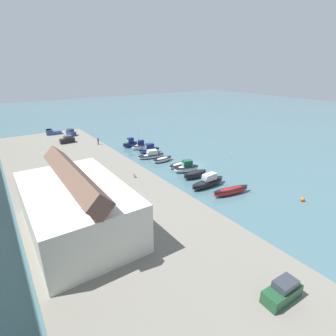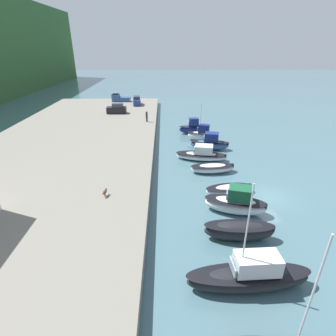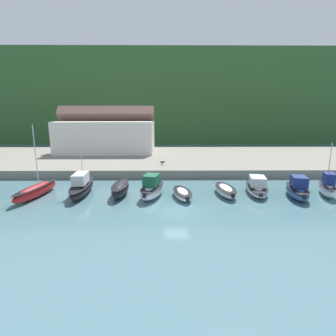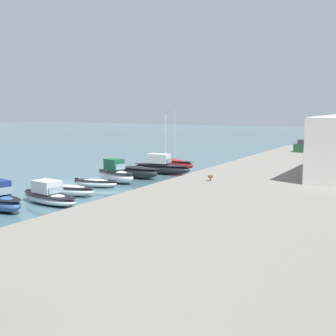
{
  "view_description": "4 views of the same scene",
  "coord_description": "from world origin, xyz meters",
  "px_view_note": "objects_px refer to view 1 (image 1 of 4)",
  "views": [
    {
      "loc": [
        -46.74,
        39.86,
        22.84
      ],
      "look_at": [
        -1.58,
        8.89,
        1.54
      ],
      "focal_mm": 28.0,
      "sensor_mm": 36.0,
      "label": 1
    },
    {
      "loc": [
        -24.11,
        11.52,
        14.94
      ],
      "look_at": [
        2.63,
        11.05,
        2.34
      ],
      "focal_mm": 28.0,
      "sensor_mm": 36.0,
      "label": 2
    },
    {
      "loc": [
        -1.12,
        -25.45,
        10.1
      ],
      "look_at": [
        -0.75,
        12.28,
        1.89
      ],
      "focal_mm": 28.0,
      "sensor_mm": 36.0,
      "label": 3
    },
    {
      "loc": [
        42.86,
        36.57,
        9.15
      ],
      "look_at": [
        -3.13,
        11.5,
        2.15
      ],
      "focal_mm": 50.0,
      "sensor_mm": 36.0,
      "label": 4
    }
  ],
  "objects_px": {
    "moored_boat_8": "(140,146)",
    "parked_car_2": "(67,140)",
    "moored_boat_3": "(186,168)",
    "moored_boat_1": "(208,182)",
    "parked_car_1": "(71,133)",
    "moored_boat_4": "(178,165)",
    "moored_boat_5": "(162,159)",
    "pickup_truck_0": "(52,132)",
    "person_on_quay": "(98,141)",
    "moored_boat_0": "(231,191)",
    "parked_car_0": "(282,292)",
    "moored_boat_2": "(195,174)",
    "dog_on_quay": "(134,175)",
    "moored_boat_7": "(149,149)",
    "mooring_buoy_0": "(303,199)",
    "moored_boat_9": "(130,144)",
    "moored_boat_6": "(151,155)"
  },
  "relations": [
    {
      "from": "moored_boat_8",
      "to": "parked_car_2",
      "type": "relative_size",
      "value": 1.52
    },
    {
      "from": "moored_boat_3",
      "to": "moored_boat_8",
      "type": "xyz_separation_m",
      "value": [
        21.26,
        0.37,
        0.03
      ]
    },
    {
      "from": "moored_boat_1",
      "to": "parked_car_1",
      "type": "distance_m",
      "value": 55.08
    },
    {
      "from": "moored_boat_8",
      "to": "parked_car_1",
      "type": "distance_m",
      "value": 27.11
    },
    {
      "from": "moored_boat_1",
      "to": "moored_boat_4",
      "type": "distance_m",
      "value": 12.49
    },
    {
      "from": "moored_boat_1",
      "to": "parked_car_2",
      "type": "xyz_separation_m",
      "value": [
        44.71,
        15.84,
        1.25
      ]
    },
    {
      "from": "moored_boat_5",
      "to": "pickup_truck_0",
      "type": "distance_m",
      "value": 44.21
    },
    {
      "from": "person_on_quay",
      "to": "parked_car_1",
      "type": "bearing_deg",
      "value": 11.93
    },
    {
      "from": "moored_boat_0",
      "to": "moored_boat_5",
      "type": "distance_m",
      "value": 22.87
    },
    {
      "from": "parked_car_0",
      "to": "moored_boat_2",
      "type": "bearing_deg",
      "value": -23.16
    },
    {
      "from": "parked_car_0",
      "to": "person_on_quay",
      "type": "relative_size",
      "value": 1.99
    },
    {
      "from": "pickup_truck_0",
      "to": "dog_on_quay",
      "type": "relative_size",
      "value": 5.47
    },
    {
      "from": "moored_boat_1",
      "to": "parked_car_0",
      "type": "bearing_deg",
      "value": 149.09
    },
    {
      "from": "moored_boat_2",
      "to": "moored_boat_5",
      "type": "distance_m",
      "value": 12.87
    },
    {
      "from": "moored_boat_7",
      "to": "parked_car_2",
      "type": "height_order",
      "value": "parked_car_2"
    },
    {
      "from": "dog_on_quay",
      "to": "moored_boat_0",
      "type": "bearing_deg",
      "value": -37.21
    },
    {
      "from": "moored_boat_1",
      "to": "moored_boat_8",
      "type": "xyz_separation_m",
      "value": [
        30.05,
        -0.92,
        0.07
      ]
    },
    {
      "from": "moored_boat_7",
      "to": "dog_on_quay",
      "type": "relative_size",
      "value": 7.23
    },
    {
      "from": "parked_car_1",
      "to": "dog_on_quay",
      "type": "bearing_deg",
      "value": 83.88
    },
    {
      "from": "moored_boat_3",
      "to": "moored_boat_7",
      "type": "distance_m",
      "value": 17.31
    },
    {
      "from": "moored_boat_7",
      "to": "moored_boat_1",
      "type": "bearing_deg",
      "value": -171.15
    },
    {
      "from": "moored_boat_2",
      "to": "parked_car_0",
      "type": "xyz_separation_m",
      "value": [
        -30.4,
        14.35,
        1.41
      ]
    },
    {
      "from": "moored_boat_5",
      "to": "parked_car_2",
      "type": "bearing_deg",
      "value": 26.39
    },
    {
      "from": "mooring_buoy_0",
      "to": "moored_boat_9",
      "type": "bearing_deg",
      "value": 11.97
    },
    {
      "from": "moored_boat_5",
      "to": "parked_car_0",
      "type": "bearing_deg",
      "value": 156.69
    },
    {
      "from": "moored_boat_1",
      "to": "parked_car_2",
      "type": "height_order",
      "value": "moored_boat_1"
    },
    {
      "from": "moored_boat_1",
      "to": "moored_boat_4",
      "type": "relative_size",
      "value": 1.55
    },
    {
      "from": "moored_boat_8",
      "to": "parked_car_1",
      "type": "height_order",
      "value": "moored_boat_8"
    },
    {
      "from": "moored_boat_5",
      "to": "moored_boat_4",
      "type": "bearing_deg",
      "value": -175.32
    },
    {
      "from": "moored_boat_5",
      "to": "moored_boat_7",
      "type": "distance_m",
      "value": 8.42
    },
    {
      "from": "moored_boat_0",
      "to": "mooring_buoy_0",
      "type": "xyz_separation_m",
      "value": [
        -9.18,
        -8.8,
        -0.41
      ]
    },
    {
      "from": "moored_boat_1",
      "to": "mooring_buoy_0",
      "type": "xyz_separation_m",
      "value": [
        -14.3,
        -9.94,
        -0.62
      ]
    },
    {
      "from": "moored_boat_5",
      "to": "moored_boat_9",
      "type": "xyz_separation_m",
      "value": [
        16.4,
        0.92,
        0.48
      ]
    },
    {
      "from": "parked_car_2",
      "to": "moored_boat_5",
      "type": "bearing_deg",
      "value": -150.18
    },
    {
      "from": "moored_boat_2",
      "to": "parked_car_1",
      "type": "distance_m",
      "value": 50.5
    },
    {
      "from": "moored_boat_3",
      "to": "moored_boat_6",
      "type": "bearing_deg",
      "value": 21.94
    },
    {
      "from": "moored_boat_1",
      "to": "moored_boat_6",
      "type": "xyz_separation_m",
      "value": [
        21.86,
        0.26,
        -0.23
      ]
    },
    {
      "from": "parked_car_0",
      "to": "pickup_truck_0",
      "type": "xyz_separation_m",
      "value": [
        83.69,
        3.5,
        -0.1
      ]
    },
    {
      "from": "moored_boat_9",
      "to": "dog_on_quay",
      "type": "height_order",
      "value": "moored_boat_9"
    },
    {
      "from": "moored_boat_8",
      "to": "parked_car_2",
      "type": "height_order",
      "value": "moored_boat_8"
    },
    {
      "from": "moored_boat_0",
      "to": "moored_boat_9",
      "type": "relative_size",
      "value": 1.75
    },
    {
      "from": "moored_boat_4",
      "to": "moored_boat_0",
      "type": "bearing_deg",
      "value": 169.34
    },
    {
      "from": "parked_car_0",
      "to": "mooring_buoy_0",
      "type": "relative_size",
      "value": 5.47
    },
    {
      "from": "moored_boat_0",
      "to": "mooring_buoy_0",
      "type": "bearing_deg",
      "value": -126.49
    },
    {
      "from": "moored_boat_5",
      "to": "person_on_quay",
      "type": "relative_size",
      "value": 2.71
    },
    {
      "from": "moored_boat_2",
      "to": "parked_car_1",
      "type": "bearing_deg",
      "value": 17.47
    },
    {
      "from": "moored_boat_7",
      "to": "parked_car_0",
      "type": "xyz_separation_m",
      "value": [
        -51.62,
        15.32,
        1.28
      ]
    },
    {
      "from": "parked_car_0",
      "to": "dog_on_quay",
      "type": "height_order",
      "value": "parked_car_0"
    },
    {
      "from": "moored_boat_4",
      "to": "parked_car_2",
      "type": "height_order",
      "value": "parked_car_2"
    },
    {
      "from": "dog_on_quay",
      "to": "moored_boat_9",
      "type": "bearing_deg",
      "value": 77.82
    }
  ]
}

